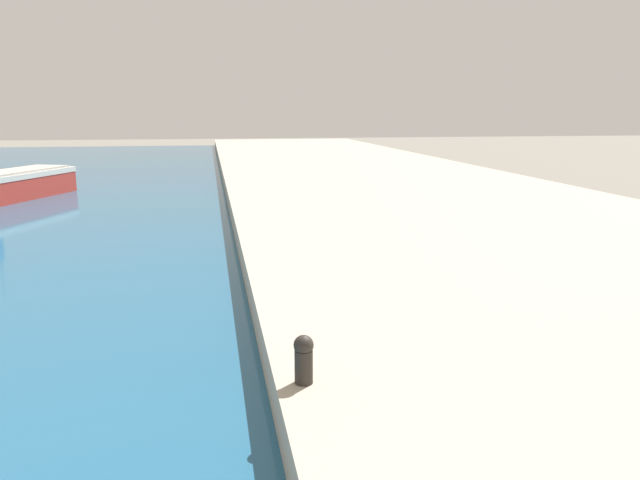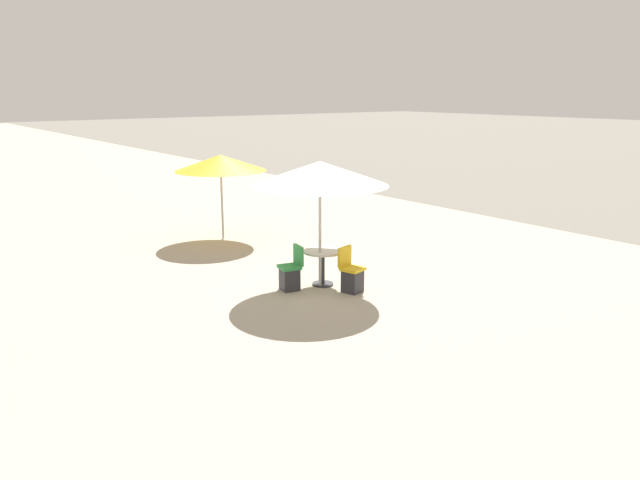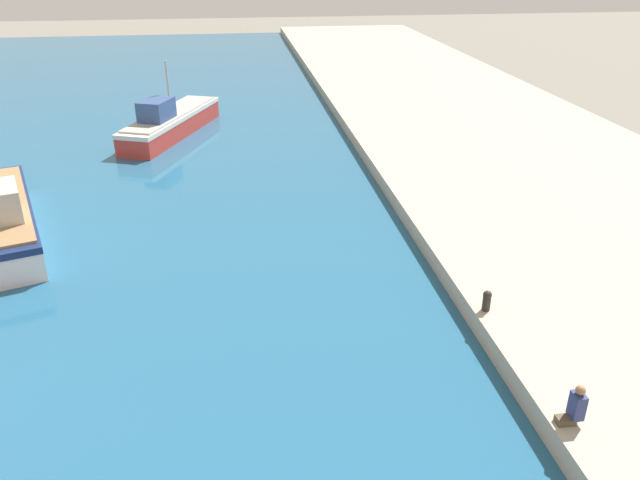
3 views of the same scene
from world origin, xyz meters
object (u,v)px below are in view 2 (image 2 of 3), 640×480
cafe_umbrella_white (221,163)px  cafe_table (323,260)px  cafe_chair_left (351,276)px  cafe_chair_right (291,274)px  cafe_umbrella_pink (320,173)px

cafe_umbrella_white → cafe_table: 5.17m
cafe_chair_left → cafe_chair_right: bearing=-58.4°
cafe_table → cafe_chair_left: cafe_chair_left is taller
cafe_umbrella_white → cafe_chair_right: bearing=-102.4°
cafe_table → cafe_chair_right: cafe_chair_right is taller
cafe_umbrella_pink → cafe_chair_left: cafe_umbrella_pink is taller
cafe_chair_right → cafe_umbrella_pink: bearing=-100.0°
cafe_table → cafe_chair_left: size_ratio=0.88×
cafe_umbrella_white → cafe_chair_right: size_ratio=2.68×
cafe_umbrella_white → cafe_chair_right: (-1.05, -4.78, -1.75)m
cafe_chair_left → cafe_table: bearing=-90.0°
cafe_umbrella_white → cafe_table: (-0.35, -4.92, -1.54)m
cafe_table → cafe_umbrella_pink: bearing=-149.1°
cafe_umbrella_white → cafe_chair_right: 5.19m
cafe_table → cafe_chair_left: (0.19, -0.70, -0.21)m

